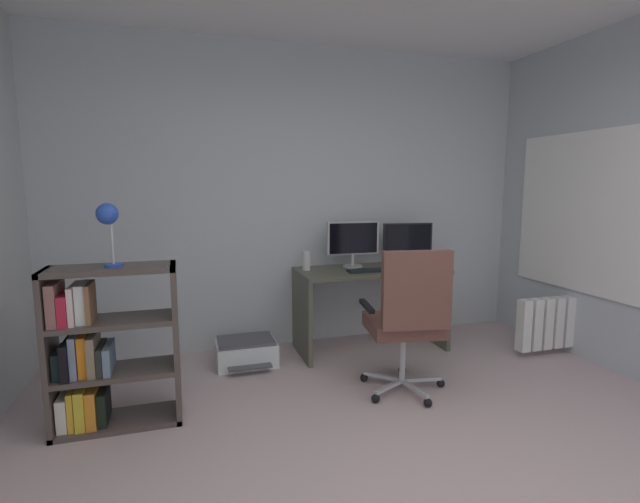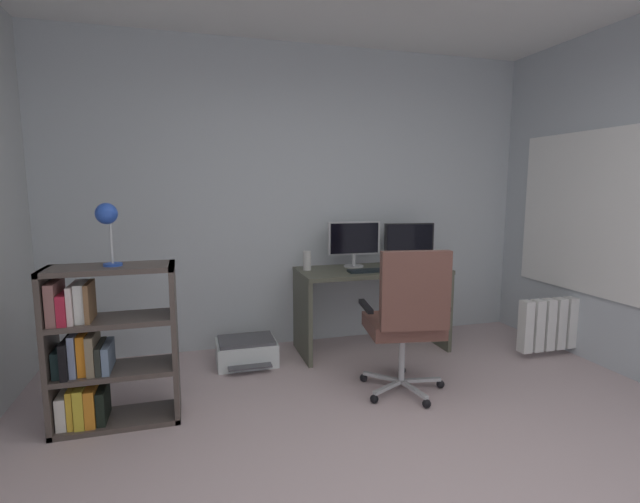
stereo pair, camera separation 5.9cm
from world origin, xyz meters
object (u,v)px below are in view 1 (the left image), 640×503
at_px(printer, 246,352).
at_px(monitor_secondary, 408,240).
at_px(keyboard, 367,271).
at_px(desktop_speaker, 306,261).
at_px(monitor_main, 353,240).
at_px(bookshelf, 100,352).
at_px(desk, 371,291).
at_px(desk_lamp, 108,219).
at_px(office_chair, 408,315).
at_px(computer_mouse, 396,268).
at_px(radiator, 561,322).

bearing_deg(printer, monitor_secondary, 6.54).
relative_size(keyboard, desktop_speaker, 2.00).
relative_size(monitor_main, bookshelf, 0.49).
xyz_separation_m(desk, desktop_speaker, (-0.58, 0.09, 0.29)).
xyz_separation_m(monitor_main, bookshelf, (-2.01, -0.92, -0.52)).
height_order(desktop_speaker, desk_lamp, desk_lamp).
xyz_separation_m(desktop_speaker, printer, (-0.56, -0.13, -0.73)).
bearing_deg(office_chair, desk_lamp, 174.49).
bearing_deg(computer_mouse, desk_lamp, -166.07).
distance_m(desktop_speaker, bookshelf, 1.82).
relative_size(monitor_main, keyboard, 1.44).
bearing_deg(office_chair, monitor_secondary, 62.95).
height_order(keyboard, radiator, keyboard).
xyz_separation_m(keyboard, radiator, (1.69, -0.46, -0.47)).
bearing_deg(radiator, printer, 168.57).
relative_size(monitor_secondary, bookshelf, 0.48).
relative_size(desktop_speaker, printer, 0.34).
bearing_deg(computer_mouse, monitor_main, 139.43).
distance_m(monitor_secondary, computer_mouse, 0.40).
relative_size(desktop_speaker, office_chair, 0.16).
xyz_separation_m(computer_mouse, bookshelf, (-2.32, -0.68, -0.29)).
distance_m(computer_mouse, radiator, 1.56).
bearing_deg(monitor_secondary, monitor_main, -180.00).
height_order(keyboard, bookshelf, bookshelf).
bearing_deg(keyboard, desk_lamp, -159.97).
bearing_deg(keyboard, computer_mouse, 7.14).
relative_size(keyboard, computer_mouse, 3.40).
relative_size(office_chair, bookshelf, 1.06).
bearing_deg(bookshelf, monitor_main, 24.64).
bearing_deg(desk, bookshelf, -159.86).
relative_size(office_chair, desk_lamp, 2.81).
xyz_separation_m(desk, desk_lamp, (-2.04, -0.78, 0.75)).
xyz_separation_m(monitor_main, printer, (-1.02, -0.18, -0.89)).
bearing_deg(office_chair, radiator, 12.17).
distance_m(printer, radiator, 2.79).
relative_size(computer_mouse, office_chair, 0.09).
bearing_deg(computer_mouse, monitor_secondary, 42.41).
distance_m(monitor_main, computer_mouse, 0.46).
bearing_deg(monitor_secondary, printer, -173.46).
bearing_deg(desk_lamp, monitor_main, 25.71).
distance_m(desktop_speaker, printer, 0.93).
bearing_deg(computer_mouse, printer, 174.32).
height_order(bookshelf, desk_lamp, desk_lamp).
xyz_separation_m(monitor_main, desktop_speaker, (-0.46, -0.05, -0.16)).
bearing_deg(printer, computer_mouse, -2.67).
height_order(monitor_secondary, desktop_speaker, monitor_secondary).
xyz_separation_m(monitor_secondary, desktop_speaker, (-1.01, -0.05, -0.15)).
xyz_separation_m(computer_mouse, radiator, (1.40, -0.49, -0.48)).
bearing_deg(desk, monitor_main, 131.52).
bearing_deg(monitor_secondary, desktop_speaker, -177.30).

